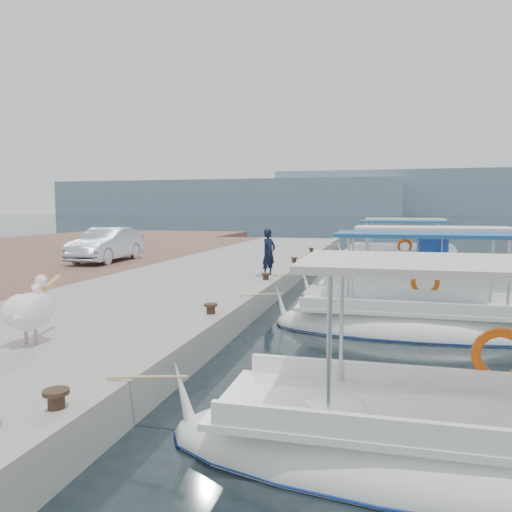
{
  "coord_description": "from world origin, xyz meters",
  "views": [
    {
      "loc": [
        3.0,
        -13.0,
        2.76
      ],
      "look_at": [
        -1.0,
        2.87,
        1.2
      ],
      "focal_mm": 35.0,
      "sensor_mm": 36.0,
      "label": 1
    }
  ],
  "objects_px": {
    "fishing_caique_a": "(487,461)",
    "fishing_caique_e": "(400,257)",
    "fisherman": "(269,253)",
    "parked_car": "(106,245)",
    "fishing_caique_d": "(401,265)",
    "fishing_caique_b": "(414,326)",
    "fishing_caique_c": "(424,298)",
    "pelican": "(31,310)"
  },
  "relations": [
    {
      "from": "fishing_caique_a",
      "to": "fishing_caique_b",
      "type": "xyz_separation_m",
      "value": [
        -0.38,
        6.08,
        0.0
      ]
    },
    {
      "from": "parked_car",
      "to": "fishing_caique_b",
      "type": "bearing_deg",
      "value": -34.69
    },
    {
      "from": "fishing_caique_d",
      "to": "parked_car",
      "type": "height_order",
      "value": "fishing_caique_d"
    },
    {
      "from": "parked_car",
      "to": "fishing_caique_d",
      "type": "bearing_deg",
      "value": 16.12
    },
    {
      "from": "fishing_caique_d",
      "to": "fishing_caique_a",
      "type": "bearing_deg",
      "value": -89.2
    },
    {
      "from": "fishing_caique_d",
      "to": "parked_car",
      "type": "distance_m",
      "value": 13.03
    },
    {
      "from": "fishing_caique_c",
      "to": "parked_car",
      "type": "height_order",
      "value": "fishing_caique_c"
    },
    {
      "from": "fishing_caique_e",
      "to": "pelican",
      "type": "relative_size",
      "value": 4.73
    },
    {
      "from": "fisherman",
      "to": "parked_car",
      "type": "distance_m",
      "value": 8.37
    },
    {
      "from": "fishing_caique_d",
      "to": "fishing_caique_e",
      "type": "bearing_deg",
      "value": 88.29
    },
    {
      "from": "fishing_caique_b",
      "to": "fishing_caique_d",
      "type": "bearing_deg",
      "value": 89.36
    },
    {
      "from": "pelican",
      "to": "fisherman",
      "type": "distance_m",
      "value": 9.24
    },
    {
      "from": "pelican",
      "to": "fishing_caique_a",
      "type": "bearing_deg",
      "value": -13.03
    },
    {
      "from": "fishing_caique_c",
      "to": "parked_car",
      "type": "distance_m",
      "value": 13.25
    },
    {
      "from": "fishing_caique_e",
      "to": "fishing_caique_a",
      "type": "bearing_deg",
      "value": -89.76
    },
    {
      "from": "fishing_caique_b",
      "to": "pelican",
      "type": "relative_size",
      "value": 4.34
    },
    {
      "from": "fishing_caique_a",
      "to": "pelican",
      "type": "distance_m",
      "value": 7.01
    },
    {
      "from": "fisherman",
      "to": "fishing_caique_e",
      "type": "bearing_deg",
      "value": 6.2
    },
    {
      "from": "fishing_caique_b",
      "to": "fishing_caique_c",
      "type": "relative_size",
      "value": 0.86
    },
    {
      "from": "fishing_caique_c",
      "to": "parked_car",
      "type": "xyz_separation_m",
      "value": [
        -12.67,
        3.72,
        1.1
      ]
    },
    {
      "from": "fishing_caique_c",
      "to": "fisherman",
      "type": "xyz_separation_m",
      "value": [
        -4.87,
        0.69,
        1.17
      ]
    },
    {
      "from": "fishing_caique_e",
      "to": "fisherman",
      "type": "xyz_separation_m",
      "value": [
        -4.63,
        -12.36,
        1.17
      ]
    },
    {
      "from": "pelican",
      "to": "fishing_caique_b",
      "type": "bearing_deg",
      "value": 35.27
    },
    {
      "from": "pelican",
      "to": "fisherman",
      "type": "relative_size",
      "value": 0.92
    },
    {
      "from": "fishing_caique_c",
      "to": "fisherman",
      "type": "distance_m",
      "value": 5.06
    },
    {
      "from": "fishing_caique_a",
      "to": "fishing_caique_e",
      "type": "xyz_separation_m",
      "value": [
        -0.1,
        22.93,
        0.0
      ]
    },
    {
      "from": "fishing_caique_a",
      "to": "fisherman",
      "type": "xyz_separation_m",
      "value": [
        -4.73,
        10.57,
        1.17
      ]
    },
    {
      "from": "fisherman",
      "to": "fishing_caique_a",
      "type": "bearing_deg",
      "value": -129.14
    },
    {
      "from": "fishing_caique_a",
      "to": "fishing_caique_d",
      "type": "distance_m",
      "value": 17.84
    },
    {
      "from": "fishing_caique_a",
      "to": "parked_car",
      "type": "xyz_separation_m",
      "value": [
        -12.53,
        13.6,
        1.1
      ]
    },
    {
      "from": "pelican",
      "to": "parked_car",
      "type": "bearing_deg",
      "value": 115.6
    },
    {
      "from": "fishing_caique_b",
      "to": "fishing_caique_a",
      "type": "bearing_deg",
      "value": -86.41
    },
    {
      "from": "fishing_caique_e",
      "to": "fisherman",
      "type": "relative_size",
      "value": 4.33
    },
    {
      "from": "fishing_caique_d",
      "to": "fisherman",
      "type": "xyz_separation_m",
      "value": [
        -4.48,
        -7.27,
        1.1
      ]
    },
    {
      "from": "fisherman",
      "to": "parked_car",
      "type": "height_order",
      "value": "fisherman"
    },
    {
      "from": "fishing_caique_d",
      "to": "fishing_caique_e",
      "type": "relative_size",
      "value": 0.92
    },
    {
      "from": "pelican",
      "to": "fisherman",
      "type": "height_order",
      "value": "fisherman"
    },
    {
      "from": "fishing_caique_c",
      "to": "parked_car",
      "type": "bearing_deg",
      "value": 163.63
    },
    {
      "from": "fishing_caique_a",
      "to": "pelican",
      "type": "relative_size",
      "value": 4.86
    },
    {
      "from": "fishing_caique_a",
      "to": "fishing_caique_b",
      "type": "relative_size",
      "value": 1.12
    },
    {
      "from": "pelican",
      "to": "fisherman",
      "type": "xyz_separation_m",
      "value": [
        2.03,
        9.01,
        0.22
      ]
    },
    {
      "from": "fishing_caique_b",
      "to": "parked_car",
      "type": "height_order",
      "value": "fishing_caique_b"
    }
  ]
}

